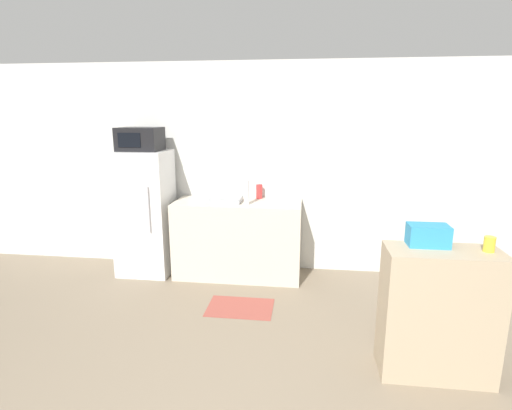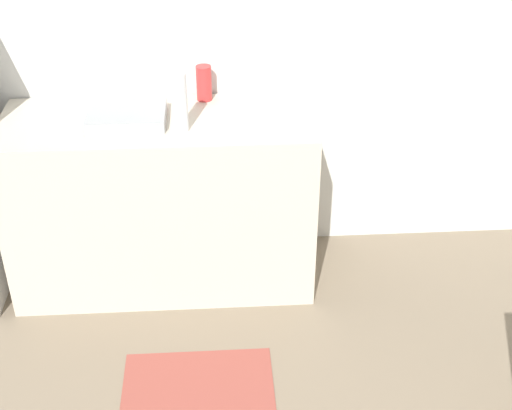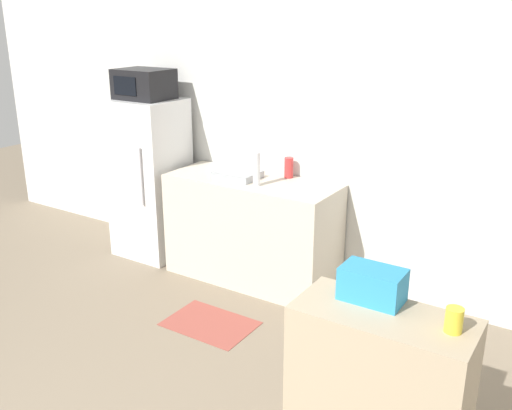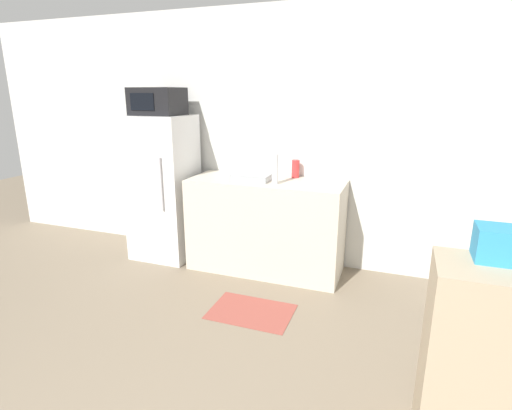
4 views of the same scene
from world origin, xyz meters
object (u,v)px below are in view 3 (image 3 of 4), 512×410
object	(u,v)px
bottle_tall	(257,169)
bottle_short	(289,168)
microwave	(144,84)
basket	(372,284)
refrigerator	(150,179)
jar	(454,320)

from	to	relation	value
bottle_tall	bottle_short	distance (m)	0.38
microwave	bottle_tall	xyz separation A→B (m)	(1.30, -0.10, -0.60)
microwave	basket	world-z (taller)	microwave
refrigerator	basket	world-z (taller)	refrigerator
refrigerator	microwave	bearing A→B (deg)	-108.14
basket	jar	world-z (taller)	basket
basket	jar	distance (m)	0.41
bottle_tall	jar	world-z (taller)	bottle_tall
basket	bottle_short	bearing A→B (deg)	129.10
refrigerator	bottle_short	world-z (taller)	refrigerator
bottle_tall	jar	bearing A→B (deg)	-38.05
microwave	jar	xyz separation A→B (m)	(3.31, -1.67, -0.61)
refrigerator	jar	bearing A→B (deg)	-26.81
bottle_tall	bottle_short	bearing A→B (deg)	73.62
microwave	basket	xyz separation A→B (m)	(2.91, -1.59, -0.59)
bottle_tall	refrigerator	bearing A→B (deg)	175.64
bottle_tall	jar	xyz separation A→B (m)	(2.01, -1.57, -0.01)
refrigerator	bottle_tall	bearing A→B (deg)	-4.36
refrigerator	bottle_short	bearing A→B (deg)	10.39
refrigerator	jar	world-z (taller)	refrigerator
refrigerator	bottle_tall	size ratio (longest dim) A/B	5.43
jar	refrigerator	bearing A→B (deg)	153.19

